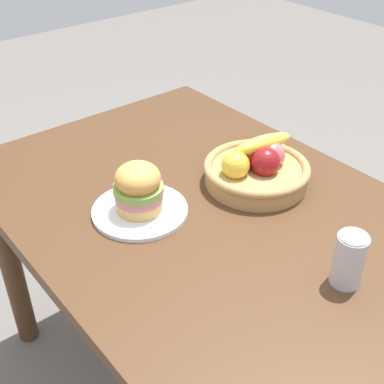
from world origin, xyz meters
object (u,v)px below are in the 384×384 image
at_px(soda_can, 349,260).
at_px(plate, 140,211).
at_px(fruit_basket, 257,168).
at_px(sandwich, 138,188).

bearing_deg(soda_can, plate, -157.45).
bearing_deg(plate, soda_can, 22.55).
xyz_separation_m(plate, soda_can, (0.48, 0.20, 0.06)).
height_order(soda_can, fruit_basket, fruit_basket).
xyz_separation_m(soda_can, fruit_basket, (-0.40, 0.13, -0.02)).
bearing_deg(sandwich, soda_can, 22.55).
distance_m(plate, fruit_basket, 0.34).
relative_size(soda_can, fruit_basket, 0.43).
height_order(plate, soda_can, soda_can).
relative_size(plate, sandwich, 1.86).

